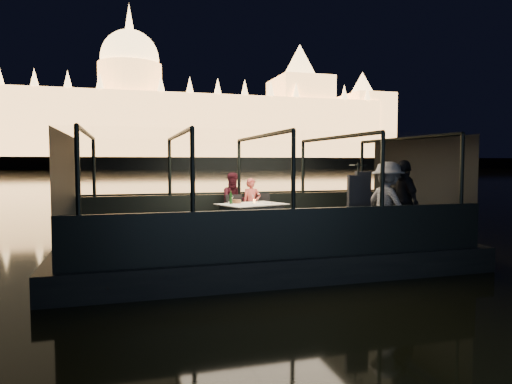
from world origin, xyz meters
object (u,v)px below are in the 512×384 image
object	(u,v)px
passenger_stripe	(388,206)
person_man_maroon	(234,201)
chair_port_right	(263,213)
passenger_dark	(403,205)
person_woman_coral	(252,201)
chair_port_left	(236,215)
coat_stand	(357,204)
wine_bottle	(231,197)
dining_table_central	(252,220)

from	to	relation	value
passenger_stripe	person_man_maroon	bearing A→B (deg)	26.04
chair_port_right	passenger_dark	distance (m)	3.59
chair_port_right	person_woman_coral	bearing A→B (deg)	164.55
passenger_stripe	passenger_dark	bearing A→B (deg)	-97.87
chair_port_left	coat_stand	xyz separation A→B (m)	(1.82, -2.73, 0.45)
wine_bottle	coat_stand	bearing A→B (deg)	-47.23
person_man_maroon	passenger_dark	size ratio (longest dim) A/B	0.82
passenger_stripe	wine_bottle	distance (m)	3.52
chair_port_right	person_man_maroon	xyz separation A→B (m)	(-0.73, 0.17, 0.30)
coat_stand	chair_port_left	bearing A→B (deg)	123.65
person_woman_coral	chair_port_right	bearing A→B (deg)	-28.94
dining_table_central	person_woman_coral	distance (m)	1.08
person_woman_coral	dining_table_central	bearing A→B (deg)	-104.46
person_man_maroon	passenger_stripe	distance (m)	3.94
coat_stand	wine_bottle	size ratio (longest dim) A/B	5.56
wine_bottle	chair_port_right	bearing A→B (deg)	35.63
chair_port_left	passenger_dark	world-z (taller)	passenger_dark
dining_table_central	passenger_stripe	bearing A→B (deg)	-41.69
chair_port_left	wine_bottle	bearing A→B (deg)	-124.43
chair_port_left	chair_port_right	bearing A→B (deg)	6.08
chair_port_left	person_man_maroon	xyz separation A→B (m)	(0.05, 0.39, 0.30)
chair_port_right	passenger_stripe	size ratio (longest dim) A/B	0.53
chair_port_right	coat_stand	size ratio (longest dim) A/B	0.54
person_woman_coral	passenger_dark	size ratio (longest dim) A/B	0.74
passenger_stripe	coat_stand	bearing A→B (deg)	82.16
passenger_stripe	wine_bottle	bearing A→B (deg)	39.04
chair_port_right	wine_bottle	size ratio (longest dim) A/B	3.01
dining_table_central	chair_port_left	distance (m)	0.66
wine_bottle	passenger_dark	bearing A→B (deg)	-33.79
person_man_maroon	wine_bottle	distance (m)	0.96
person_man_maroon	wine_bottle	xyz separation A→B (m)	(-0.29, -0.90, 0.17)
person_woman_coral	wine_bottle	xyz separation A→B (m)	(-0.75, -0.88, 0.17)
coat_stand	wine_bottle	world-z (taller)	coat_stand
coat_stand	wine_bottle	bearing A→B (deg)	132.77
dining_table_central	chair_port_right	xyz separation A→B (m)	(0.54, 0.83, 0.06)
dining_table_central	passenger_stripe	world-z (taller)	passenger_stripe
person_woman_coral	passenger_dark	xyz separation A→B (m)	(2.42, -3.00, 0.10)
passenger_dark	chair_port_left	bearing A→B (deg)	-126.07
coat_stand	person_woman_coral	xyz separation A→B (m)	(-1.31, 3.11, -0.15)
chair_port_left	coat_stand	bearing A→B (deg)	-65.92
dining_table_central	passenger_dark	bearing A→B (deg)	-36.93
passenger_stripe	passenger_dark	size ratio (longest dim) A/B	0.98
passenger_stripe	wine_bottle	world-z (taller)	passenger_stripe
wine_bottle	dining_table_central	bearing A→B (deg)	-11.70
coat_stand	passenger_stripe	xyz separation A→B (m)	(0.73, 0.07, -0.05)
chair_port_right	person_man_maroon	world-z (taller)	person_man_maroon
dining_table_central	wine_bottle	bearing A→B (deg)	168.30
chair_port_left	coat_stand	size ratio (longest dim) A/B	0.53
person_woman_coral	chair_port_left	bearing A→B (deg)	-143.07
dining_table_central	person_man_maroon	world-z (taller)	person_man_maroon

